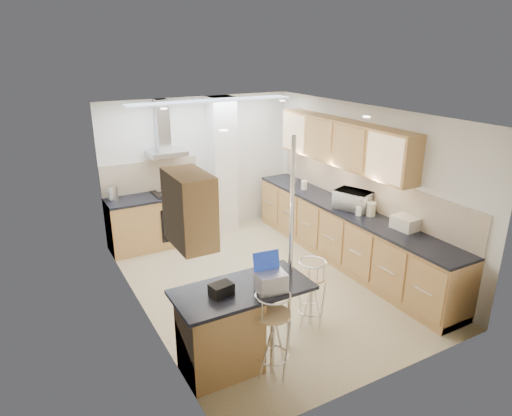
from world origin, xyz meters
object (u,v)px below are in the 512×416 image
laptop (271,282)px  bar_stool_end (311,293)px  bar_stool_near (272,334)px  microwave (353,200)px  bread_bin (405,223)px

laptop → bar_stool_end: size_ratio=0.34×
laptop → bar_stool_near: (-0.04, -0.10, -0.56)m
microwave → bread_bin: 0.99m
bar_stool_near → bread_bin: (2.57, 0.69, 0.52)m
bar_stool_end → microwave: bearing=-39.2°
microwave → bar_stool_near: microwave is taller
microwave → laptop: size_ratio=1.80×
bar_stool_near → bread_bin: 2.71m
laptop → bread_bin: 2.60m
laptop → bread_bin: laptop is taller
laptop → bar_stool_near: bearing=-102.6°
microwave → laptop: microwave is taller
microwave → bread_bin: size_ratio=1.59×
bar_stool_end → bread_bin: 1.77m
laptop → bar_stool_near: 0.57m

